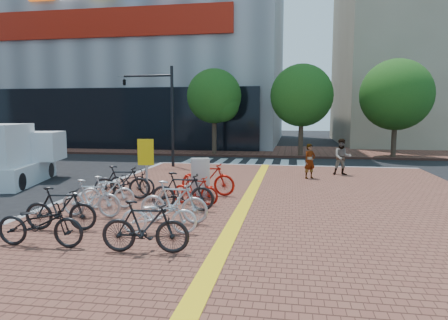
% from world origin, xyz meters
% --- Properties ---
extents(ground, '(120.00, 120.00, 0.00)m').
position_xyz_m(ground, '(0.00, 0.00, 0.00)').
color(ground, black).
rests_on(ground, ground).
extents(tactile_strip, '(0.40, 34.00, 0.01)m').
position_xyz_m(tactile_strip, '(2.00, -5.00, 0.16)').
color(tactile_strip, yellow).
rests_on(tactile_strip, sidewalk).
extents(kerb_north, '(14.00, 0.25, 0.15)m').
position_xyz_m(kerb_north, '(3.00, 12.00, 0.08)').
color(kerb_north, gray).
rests_on(kerb_north, ground).
extents(far_sidewalk, '(70.00, 8.00, 0.15)m').
position_xyz_m(far_sidewalk, '(0.00, 21.00, 0.07)').
color(far_sidewalk, brown).
rests_on(far_sidewalk, ground).
extents(department_store, '(36.00, 24.27, 28.00)m').
position_xyz_m(department_store, '(-15.99, 31.95, 13.98)').
color(department_store, gray).
rests_on(department_store, ground).
extents(crosswalk, '(7.50, 4.00, 0.01)m').
position_xyz_m(crosswalk, '(0.50, 14.00, 0.01)').
color(crosswalk, silver).
rests_on(crosswalk, ground).
extents(street_trees, '(16.20, 4.60, 6.35)m').
position_xyz_m(street_trees, '(5.04, 17.45, 4.10)').
color(street_trees, '#38281E').
rests_on(street_trees, far_sidewalk).
extents(bike_0, '(1.99, 0.77, 1.03)m').
position_xyz_m(bike_0, '(-1.89, -2.53, 0.66)').
color(bike_0, black).
rests_on(bike_0, sidewalk).
extents(bike_1, '(1.84, 0.71, 1.08)m').
position_xyz_m(bike_1, '(-2.14, -1.36, 0.69)').
color(bike_1, black).
rests_on(bike_1, sidewalk).
extents(bike_2, '(1.76, 0.51, 1.05)m').
position_xyz_m(bike_2, '(-2.02, -0.06, 0.68)').
color(bike_2, '#B9B9BE').
rests_on(bike_2, sidewalk).
extents(bike_3, '(1.71, 0.76, 0.99)m').
position_xyz_m(bike_3, '(-2.05, 0.97, 0.65)').
color(bike_3, silver).
rests_on(bike_3, sidewalk).
extents(bike_4, '(1.95, 0.84, 1.14)m').
position_xyz_m(bike_4, '(-2.14, 2.27, 0.72)').
color(bike_4, black).
rests_on(bike_4, sidewalk).
extents(bike_5, '(1.90, 0.92, 0.95)m').
position_xyz_m(bike_5, '(-2.15, 3.09, 0.63)').
color(bike_5, black).
rests_on(bike_5, sidewalk).
extents(bike_6, '(1.87, 0.70, 1.10)m').
position_xyz_m(bike_6, '(0.49, -2.52, 0.70)').
color(bike_6, black).
rests_on(bike_6, sidewalk).
extents(bike_7, '(1.87, 0.92, 0.94)m').
position_xyz_m(bike_7, '(0.36, -1.25, 0.62)').
color(bike_7, white).
rests_on(bike_7, sidewalk).
extents(bike_8, '(1.87, 0.60, 1.11)m').
position_xyz_m(bike_8, '(0.41, -0.25, 0.71)').
color(bike_8, '#BCBBC1').
rests_on(bike_8, sidewalk).
extents(bike_9, '(1.92, 0.57, 1.15)m').
position_xyz_m(bike_9, '(0.27, 1.08, 0.72)').
color(bike_9, black).
rests_on(bike_9, sidewalk).
extents(bike_10, '(1.60, 0.70, 0.93)m').
position_xyz_m(bike_10, '(0.45, 1.93, 0.62)').
color(bike_10, '#AC160C').
rests_on(bike_10, sidewalk).
extents(bike_11, '(2.00, 0.74, 1.17)m').
position_xyz_m(bike_11, '(0.54, 3.40, 0.74)').
color(bike_11, '#B0150C').
rests_on(bike_11, sidewalk).
extents(pedestrian_a, '(0.67, 0.62, 1.53)m').
position_xyz_m(pedestrian_a, '(4.22, 7.69, 0.92)').
color(pedestrian_a, gray).
rests_on(pedestrian_a, sidewalk).
extents(pedestrian_b, '(0.85, 0.68, 1.68)m').
position_xyz_m(pedestrian_b, '(5.74, 8.98, 0.99)').
color(pedestrian_b, '#4D5462').
rests_on(pedestrian_b, sidewalk).
extents(utility_box, '(0.72, 0.61, 1.34)m').
position_xyz_m(utility_box, '(0.35, 3.07, 0.82)').
color(utility_box, '#B5B5BA').
rests_on(utility_box, sidewalk).
extents(yellow_sign, '(0.55, 0.12, 2.02)m').
position_xyz_m(yellow_sign, '(-1.36, 2.46, 1.55)').
color(yellow_sign, '#B7B7BC').
rests_on(yellow_sign, sidewalk).
extents(traffic_light_pole, '(2.86, 1.10, 5.33)m').
position_xyz_m(traffic_light_pole, '(-4.14, 10.52, 3.83)').
color(traffic_light_pole, black).
rests_on(traffic_light_pole, sidewalk).
extents(box_truck, '(2.92, 4.77, 2.57)m').
position_xyz_m(box_truck, '(-8.23, 4.97, 1.21)').
color(box_truck, silver).
rests_on(box_truck, ground).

